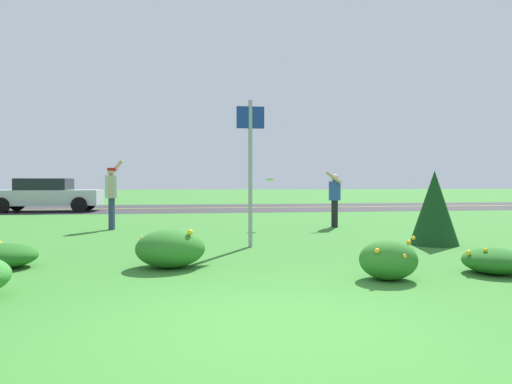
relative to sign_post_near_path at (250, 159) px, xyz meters
name	(u,v)px	position (x,y,z in m)	size (l,w,h in m)	color
ground_plane	(214,227)	(-0.51, 4.20, -1.78)	(120.00, 120.00, 0.00)	#387A2D
highway_strip	(204,208)	(-0.51, 13.70, -1.78)	(120.00, 7.28, 0.01)	#2D2D30
highway_center_stripe	(204,208)	(-0.51, 13.70, -1.77)	(120.00, 0.16, 0.00)	yellow
daylily_clump_front_right	(388,260)	(1.45, -3.35, -1.51)	(0.79, 0.70, 0.59)	#2D7526
daylily_clump_mid_center	(494,261)	(3.15, -3.16, -1.60)	(0.90, 0.87, 0.39)	#23661E
daylily_clump_near_camera	(2,256)	(-4.07, -1.71, -1.59)	(1.04, 0.90, 0.38)	#23661E
daylily_clump_mid_left	(170,248)	(-1.51, -2.02, -1.48)	(1.07, 0.96, 0.60)	#2D7526
sign_post_near_path	(250,159)	(0.00, 0.00, 0.00)	(0.56, 0.10, 2.96)	#93969B
evergreen_shrub_side	(434,208)	(3.87, -0.21, -1.00)	(1.00, 1.00, 1.56)	#143D19
person_thrower_red_cap_gray_shirt	(112,192)	(-3.34, 3.85, -0.73)	(0.47, 0.49, 1.94)	#B2B2B7
person_catcher_blue_shirt	(335,195)	(2.94, 3.66, -0.86)	(0.50, 0.49, 1.63)	#2D4C9E
frisbee_lime	(270,179)	(1.03, 3.64, -0.40)	(0.24, 0.24, 0.06)	#8CD133
car_silver_center_left	(47,195)	(-7.43, 12.06, -1.04)	(4.50, 2.00, 1.45)	#B7BABF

